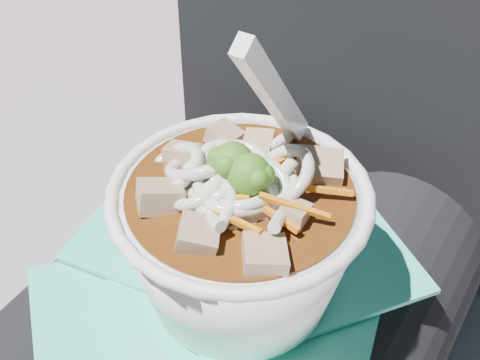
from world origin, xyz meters
The scene contains 3 objects.
person_body centered at (0.00, 0.09, 0.56)m, with size 0.34×0.94×1.01m.
plastic_bag centered at (-0.01, 0.04, 0.63)m, with size 0.29×0.33×0.01m.
udon_bowl centered at (0.02, 0.03, 0.69)m, with size 0.19×0.19×0.21m.
Camera 1 is at (0.19, -0.24, 1.01)m, focal length 50.00 mm.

